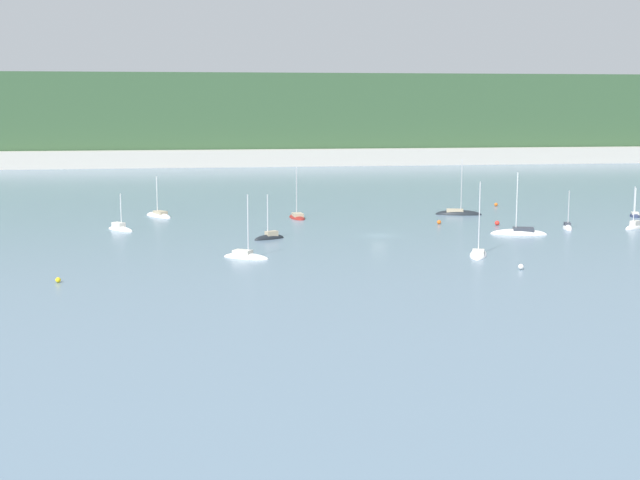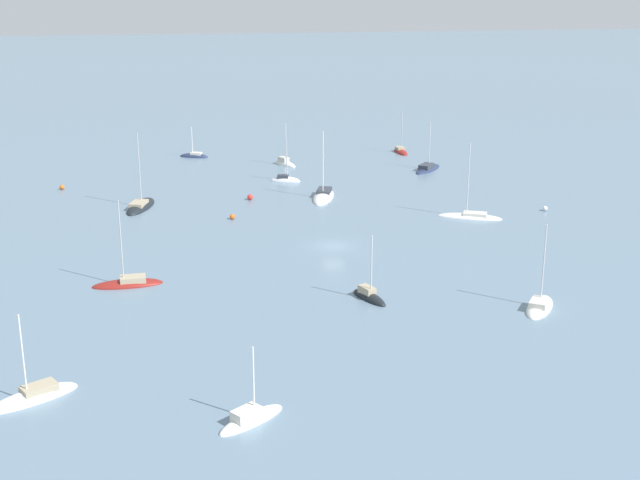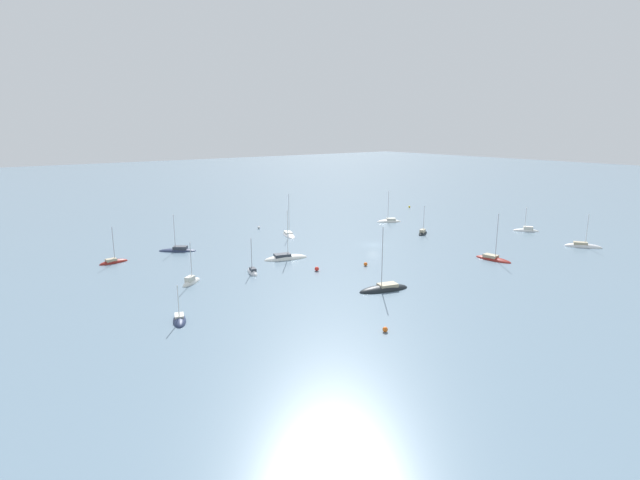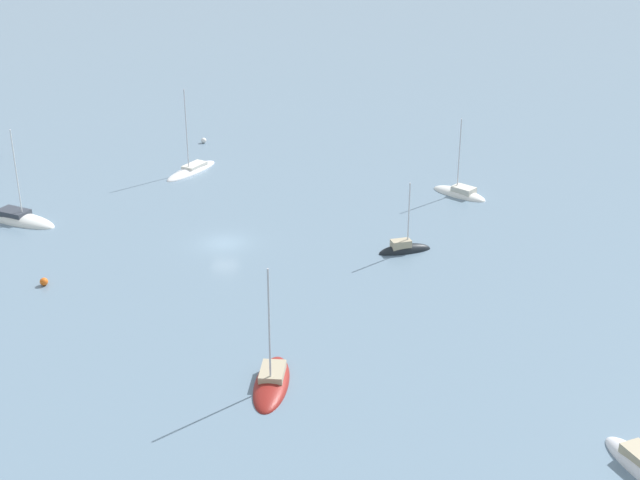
# 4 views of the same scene
# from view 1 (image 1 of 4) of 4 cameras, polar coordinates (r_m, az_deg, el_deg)

# --- Properties ---
(ground_plane) EXTENTS (600.00, 600.00, 0.00)m
(ground_plane) POSITION_cam_1_polar(r_m,az_deg,el_deg) (141.02, 3.81, 0.28)
(ground_plane) COLOR slate
(hillside_ridge) EXTENTS (337.29, 67.93, 30.87)m
(hillside_ridge) POSITION_cam_1_polar(r_m,az_deg,el_deg) (334.45, -3.43, 7.81)
(hillside_ridge) COLOR #335133
(hillside_ridge) RESTS_ON ground_plane
(shore_town_strip) EXTENTS (286.70, 6.00, 5.54)m
(shore_town_strip) POSITION_cam_1_polar(r_m,az_deg,el_deg) (297.66, -2.76, 5.27)
(shore_town_strip) COLOR #B7B2A8
(shore_town_strip) RESTS_ON ground_plane
(sailboat_2) EXTENTS (3.11, 7.68, 9.98)m
(sailboat_2) POSITION_cam_1_polar(r_m,az_deg,el_deg) (162.49, -1.47, 1.46)
(sailboat_2) COLOR maroon
(sailboat_2) RESTS_ON ground_plane
(sailboat_3) EXTENTS (5.22, 8.89, 10.65)m
(sailboat_3) POSITION_cam_1_polar(r_m,az_deg,el_deg) (124.56, 10.09, -0.92)
(sailboat_3) COLOR silver
(sailboat_3) RESTS_ON ground_plane
(sailboat_4) EXTENTS (4.92, 4.11, 7.76)m
(sailboat_4) POSITION_cam_1_polar(r_m,az_deg,el_deg) (157.80, 19.45, 0.76)
(sailboat_4) COLOR white
(sailboat_4) RESTS_ON ground_plane
(sailboat_5) EXTENTS (6.91, 5.52, 9.32)m
(sailboat_5) POSITION_cam_1_polar(r_m,az_deg,el_deg) (120.79, -4.77, -1.10)
(sailboat_5) COLOR white
(sailboat_5) RESTS_ON ground_plane
(sailboat_6) EXTENTS (9.33, 5.14, 10.72)m
(sailboat_6) POSITION_cam_1_polar(r_m,az_deg,el_deg) (145.69, 12.62, 0.40)
(sailboat_6) COLOR white
(sailboat_6) RESTS_ON ground_plane
(sailboat_7) EXTENTS (2.42, 4.87, 7.20)m
(sailboat_7) POSITION_cam_1_polar(r_m,az_deg,el_deg) (153.79, 15.56, 0.72)
(sailboat_7) COLOR silver
(sailboat_7) RESTS_ON ground_plane
(sailboat_8) EXTENTS (5.97, 7.61, 8.25)m
(sailboat_8) POSITION_cam_1_polar(r_m,az_deg,el_deg) (167.03, -10.28, 1.51)
(sailboat_8) COLOR silver
(sailboat_8) RESTS_ON ground_plane
(sailboat_9) EXTENTS (3.42, 5.41, 5.91)m
(sailboat_9) POSITION_cam_1_polar(r_m,az_deg,el_deg) (174.76, 19.50, 1.46)
(sailboat_9) COLOR #232D4C
(sailboat_9) RESTS_ON ground_plane
(sailboat_10) EXTENTS (5.34, 3.61, 7.68)m
(sailboat_10) POSITION_cam_1_polar(r_m,az_deg,el_deg) (137.30, -3.25, 0.11)
(sailboat_10) COLOR black
(sailboat_10) RESTS_ON ground_plane
(sailboat_11) EXTENTS (9.04, 4.98, 11.38)m
(sailboat_11) POSITION_cam_1_polar(r_m,az_deg,el_deg) (169.37, 8.84, 1.64)
(sailboat_11) COLOR black
(sailboat_11) RESTS_ON ground_plane
(sailboat_12) EXTENTS (5.30, 5.97, 6.70)m
(sailboat_12) POSITION_cam_1_polar(r_m,az_deg,el_deg) (150.54, -12.67, 0.68)
(sailboat_12) COLOR white
(sailboat_12) RESTS_ON ground_plane
(mooring_buoy_0) EXTENTS (0.63, 0.63, 0.63)m
(mooring_buoy_0) POSITION_cam_1_polar(r_m,az_deg,el_deg) (108.22, -16.42, -2.47)
(mooring_buoy_0) COLOR yellow
(mooring_buoy_0) RESTS_ON ground_plane
(mooring_buoy_1) EXTENTS (0.81, 0.81, 0.81)m
(mooring_buoy_1) POSITION_cam_1_polar(r_m,az_deg,el_deg) (155.56, 11.27, 1.08)
(mooring_buoy_1) COLOR red
(mooring_buoy_1) RESTS_ON ground_plane
(mooring_buoy_2) EXTENTS (0.72, 0.72, 0.72)m
(mooring_buoy_2) POSITION_cam_1_polar(r_m,az_deg,el_deg) (155.40, 7.63, 1.14)
(mooring_buoy_2) COLOR orange
(mooring_buoy_2) RESTS_ON ground_plane
(mooring_buoy_3) EXTENTS (0.70, 0.70, 0.70)m
(mooring_buoy_3) POSITION_cam_1_polar(r_m,az_deg,el_deg) (184.58, 11.20, 2.24)
(mooring_buoy_3) COLOR orange
(mooring_buoy_3) RESTS_ON ground_plane
(mooring_buoy_4) EXTENTS (0.69, 0.69, 0.69)m
(mooring_buoy_4) POSITION_cam_1_polar(r_m,az_deg,el_deg) (114.81, 12.74, -1.68)
(mooring_buoy_4) COLOR white
(mooring_buoy_4) RESTS_ON ground_plane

